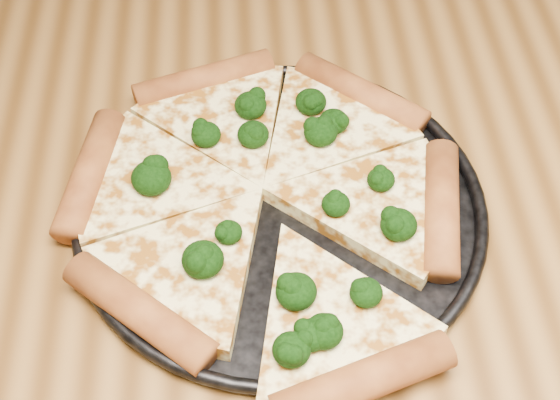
{
  "coord_description": "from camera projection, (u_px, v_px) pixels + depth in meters",
  "views": [
    {
      "loc": [
        -0.14,
        -0.36,
        1.26
      ],
      "look_at": [
        -0.12,
        0.06,
        0.77
      ],
      "focal_mm": 51.68,
      "sensor_mm": 36.0,
      "label": 1
    }
  ],
  "objects": [
    {
      "name": "dining_table",
      "position": [
        419.0,
        322.0,
        0.7
      ],
      "size": [
        1.2,
        0.9,
        0.75
      ],
      "color": "brown",
      "rests_on": "ground"
    },
    {
      "name": "pizza_pan",
      "position": [
        280.0,
        207.0,
        0.65
      ],
      "size": [
        0.33,
        0.33,
        0.02
      ],
      "color": "black",
      "rests_on": "dining_table"
    },
    {
      "name": "pizza",
      "position": [
        266.0,
        196.0,
        0.65
      ],
      "size": [
        0.33,
        0.38,
        0.03
      ],
      "rotation": [
        0.0,
        0.0,
        0.33
      ],
      "color": "#FFEF9C",
      "rests_on": "pizza_pan"
    },
    {
      "name": "broccoli_florets",
      "position": [
        281.0,
        205.0,
        0.63
      ],
      "size": [
        0.22,
        0.27,
        0.02
      ],
      "color": "black",
      "rests_on": "pizza"
    }
  ]
}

